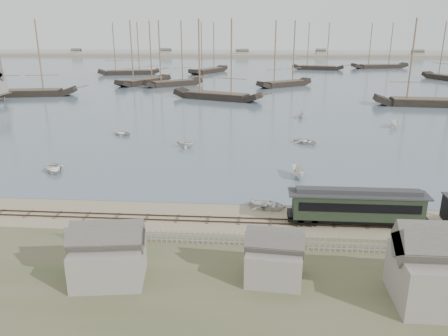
{
  "coord_description": "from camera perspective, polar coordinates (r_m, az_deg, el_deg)",
  "views": [
    {
      "loc": [
        0.52,
        -40.34,
        17.7
      ],
      "look_at": [
        -2.86,
        3.63,
        3.5
      ],
      "focal_mm": 35.0,
      "sensor_mm": 36.0,
      "label": 1
    }
  ],
  "objects": [
    {
      "name": "schooner_9",
      "position": [
        216.0,
        19.9,
        14.81
      ],
      "size": [
        26.48,
        11.73,
        20.0
      ],
      "primitive_type": null,
      "rotation": [
        0.0,
        0.0,
        0.23
      ],
      "color": "black",
      "rests_on": "harbor_water"
    },
    {
      "name": "shed_mid",
      "position": [
        33.44,
        6.46,
        -14.23
      ],
      "size": [
        4.0,
        3.5,
        3.6
      ],
      "primitive_type": null,
      "color": "gray",
      "rests_on": "ground"
    },
    {
      "name": "picket_fence_west",
      "position": [
        38.39,
        -6.75,
        -9.74
      ],
      "size": [
        19.0,
        0.1,
        1.2
      ],
      "primitive_type": null,
      "color": "gray",
      "rests_on": "ground"
    },
    {
      "name": "far_spit",
      "position": [
        290.88,
        4.41,
        14.31
      ],
      "size": [
        500.0,
        20.0,
        1.8
      ],
      "primitive_type": "cube",
      "color": "tan",
      "rests_on": "ground"
    },
    {
      "name": "shed_right",
      "position": [
        34.1,
        26.11,
        -15.46
      ],
      "size": [
        6.0,
        5.0,
        5.1
      ],
      "primitive_type": null,
      "color": "gray",
      "rests_on": "ground"
    },
    {
      "name": "schooner_7",
      "position": [
        182.68,
        -2.04,
        15.44
      ],
      "size": [
        15.21,
        22.57,
        20.0
      ],
      "primitive_type": null,
      "rotation": [
        0.0,
        0.0,
        1.09
      ],
      "color": "black",
      "rests_on": "harbor_water"
    },
    {
      "name": "picket_fence_east",
      "position": [
        39.18,
        22.04,
        -10.43
      ],
      "size": [
        15.0,
        0.1,
        1.2
      ],
      "primitive_type": null,
      "color": "gray",
      "rests_on": "ground"
    },
    {
      "name": "ground",
      "position": [
        44.05,
        3.36,
        -5.87
      ],
      "size": [
        600.0,
        600.0,
        0.0
      ],
      "primitive_type": "plane",
      "color": "tan",
      "rests_on": "ground"
    },
    {
      "name": "schooner_1",
      "position": [
        147.19,
        -10.62,
        14.58
      ],
      "size": [
        15.41,
        21.55,
        20.0
      ],
      "primitive_type": null,
      "rotation": [
        0.0,
        0.0,
        1.05
      ],
      "color": "black",
      "rests_on": "harbor_water"
    },
    {
      "name": "passenger_coach",
      "position": [
        42.51,
        16.97,
        -4.7
      ],
      "size": [
        12.72,
        2.45,
        3.09
      ],
      "color": "black",
      "rests_on": "ground"
    },
    {
      "name": "rowboat_5",
      "position": [
        87.17,
        21.37,
        5.4
      ],
      "size": [
        3.61,
        3.08,
        1.35
      ],
      "primitive_type": "imported",
      "rotation": [
        0.0,
        0.0,
        2.53
      ],
      "color": "silver",
      "rests_on": "harbor_water"
    },
    {
      "name": "rowboat_0",
      "position": [
        60.06,
        -21.37,
        -0.06
      ],
      "size": [
        5.13,
        4.75,
        0.87
      ],
      "primitive_type": "imported",
      "rotation": [
        0.0,
        0.0,
        0.56
      ],
      "color": "silver",
      "rests_on": "harbor_water"
    },
    {
      "name": "schooner_6",
      "position": [
        179.57,
        -12.5,
        15.01
      ],
      "size": [
        24.38,
        11.54,
        20.0
      ],
      "primitive_type": null,
      "rotation": [
        0.0,
        0.0,
        0.27
      ],
      "color": "black",
      "rests_on": "harbor_water"
    },
    {
      "name": "schooner_10",
      "position": [
        140.96,
        -6.8,
        14.62
      ],
      "size": [
        18.45,
        15.11,
        20.0
      ],
      "primitive_type": null,
      "rotation": [
        0.0,
        0.0,
        0.63
      ],
      "color": "black",
      "rests_on": "harbor_water"
    },
    {
      "name": "harbor_water",
      "position": [
        211.08,
        4.34,
        13.0
      ],
      "size": [
        600.0,
        336.0,
        0.06
      ],
      "primitive_type": "cube",
      "color": "#455863",
      "rests_on": "ground"
    },
    {
      "name": "shed_left",
      "position": [
        34.22,
        -14.64,
        -13.94
      ],
      "size": [
        5.0,
        4.0,
        4.1
      ],
      "primitive_type": null,
      "color": "gray",
      "rests_on": "ground"
    },
    {
      "name": "beached_dinghy",
      "position": [
        45.1,
        5.78,
        -4.81
      ],
      "size": [
        3.75,
        4.48,
        0.79
      ],
      "primitive_type": "imported",
      "rotation": [
        0.0,
        0.0,
        1.27
      ],
      "color": "silver",
      "rests_on": "ground"
    },
    {
      "name": "schooner_8",
      "position": [
        200.65,
        12.31,
        15.28
      ],
      "size": [
        22.63,
        9.87,
        20.0
      ],
      "primitive_type": null,
      "rotation": [
        0.0,
        0.0,
        -0.22
      ],
      "color": "black",
      "rests_on": "harbor_water"
    },
    {
      "name": "rowboat_7",
      "position": [
        91.16,
        10.02,
        6.93
      ],
      "size": [
        3.3,
        2.94,
        1.58
      ],
      "primitive_type": "imported",
      "rotation": [
        0.0,
        0.0,
        6.16
      ],
      "color": "silver",
      "rests_on": "harbor_water"
    },
    {
      "name": "rowboat_2",
      "position": [
        54.53,
        9.61,
        -0.51
      ],
      "size": [
        3.7,
        1.66,
        1.39
      ],
      "primitive_type": "imported",
      "rotation": [
        0.0,
        0.0,
        3.23
      ],
      "color": "silver",
      "rests_on": "harbor_water"
    },
    {
      "name": "schooner_2",
      "position": [
        113.08,
        -0.97,
        13.97
      ],
      "size": [
        23.97,
        13.71,
        20.0
      ],
      "primitive_type": null,
      "rotation": [
        0.0,
        0.0,
        -0.37
      ],
      "color": "black",
      "rests_on": "harbor_water"
    },
    {
      "name": "rowboat_1",
      "position": [
        67.6,
        -4.99,
        3.36
      ],
      "size": [
        2.82,
        3.21,
        1.61
      ],
      "primitive_type": "imported",
      "rotation": [
        0.0,
        0.0,
        1.51
      ],
      "color": "silver",
      "rests_on": "harbor_water"
    },
    {
      "name": "rowboat_3",
      "position": [
        70.84,
        10.64,
        3.46
      ],
      "size": [
        4.54,
        4.83,
        0.81
      ],
      "primitive_type": "imported",
      "rotation": [
        0.0,
        0.0,
        0.97
      ],
      "color": "silver",
      "rests_on": "harbor_water"
    },
    {
      "name": "schooner_0",
      "position": [
        130.41,
        -24.9,
        12.89
      ],
      "size": [
        26.54,
        11.11,
        20.0
      ],
      "primitive_type": null,
      "rotation": [
        0.0,
        0.0,
        0.2
      ],
      "color": "black",
      "rests_on": "harbor_water"
    },
    {
      "name": "schooner_4",
      "position": [
        114.07,
        25.96,
        12.27
      ],
      "size": [
        25.95,
        8.03,
        20.0
      ],
      "primitive_type": null,
      "rotation": [
        0.0,
        0.0,
        -0.08
      ],
      "color": "black",
      "rests_on": "harbor_water"
    },
    {
      "name": "rail_track",
      "position": [
        42.21,
        3.31,
        -6.91
      ],
      "size": [
        120.0,
        1.8,
        0.16
      ],
      "color": "#3A2A1F",
      "rests_on": "ground"
    },
    {
      "name": "schooner_3",
      "position": [
        140.08,
        8.04,
        14.55
      ],
      "size": [
        18.22,
        15.28,
        20.0
      ],
      "primitive_type": null,
      "rotation": [
        0.0,
        0.0,
        0.65
      ],
      "color": "black",
      "rests_on": "harbor_water"
    },
    {
      "name": "rowboat_6",
      "position": [
        77.5,
        -13.28,
        4.49
      ],
      "size": [
        4.02,
        4.33,
        0.73
      ],
      "primitive_type": "imported",
      "rotation": [
        0.0,
        0.0,
        4.14
      ],
      "color": "silver",
      "rests_on": "harbor_water"
    }
  ]
}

